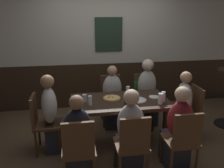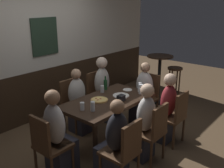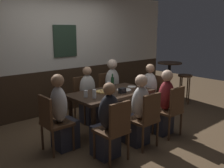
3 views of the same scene
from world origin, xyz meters
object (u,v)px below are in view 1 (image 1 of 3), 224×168
object	(u,v)px
person_left_near	(78,143)
beer_glass_half	(84,99)
chair_mid_near	(133,143)
person_head_west	(54,119)
chair_head_east	(190,110)
plate_white_small	(154,97)
person_right_near	(177,133)
pint_glass_pale	(90,101)
person_head_east	(180,112)
tumbler_water	(128,90)
person_mid_near	(129,138)
plate_white_large	(138,100)
pizza	(112,98)
chair_right_near	(183,139)
dining_table	(120,106)
chair_right_far	(145,95)
beer_bottle_green	(136,86)
chair_head_west	(42,120)
condiment_caddy	(129,101)
chair_left_near	(79,148)
chair_mid_far	(111,96)
pint_glass_stout	(161,99)
person_mid_far	(113,101)
person_right_far	(147,97)

from	to	relation	value
person_left_near	beer_glass_half	xyz separation A→B (m)	(0.12, 0.67, 0.32)
chair_mid_near	person_head_west	world-z (taller)	person_head_west
chair_head_east	plate_white_small	bearing A→B (deg)	177.14
person_head_west	person_right_near	world-z (taller)	person_head_west
person_right_near	pint_glass_pale	world-z (taller)	person_right_near
person_head_east	tumbler_water	distance (m)	0.90
person_mid_near	plate_white_large	world-z (taller)	person_mid_near
pizza	plate_white_small	distance (m)	0.66
chair_right_near	person_head_west	bearing A→B (deg)	153.42
dining_table	chair_right_far	size ratio (longest dim) A/B	1.67
chair_right_near	beer_bottle_green	size ratio (longest dim) A/B	3.69
chair_right_near	chair_head_east	bearing A→B (deg)	58.34
person_head_east	person_mid_near	bearing A→B (deg)	-146.43
tumbler_water	plate_white_small	world-z (taller)	tumbler_water
chair_head_west	person_head_east	world-z (taller)	person_head_east
person_mid_near	person_head_east	world-z (taller)	person_mid_near
chair_right_near	beer_glass_half	distance (m)	1.47
chair_mid_near	person_mid_near	bearing A→B (deg)	90.00
condiment_caddy	beer_bottle_green	bearing A→B (deg)	65.48
person_right_near	pizza	xyz separation A→B (m)	(-0.75, 0.73, 0.27)
chair_left_near	person_left_near	size ratio (longest dim) A/B	0.79
chair_mid_far	pint_glass_stout	distance (m)	1.23
beer_glass_half	chair_head_west	bearing A→B (deg)	-178.18
dining_table	plate_white_small	xyz separation A→B (m)	(0.55, 0.03, 0.10)
person_mid_far	pint_glass_stout	world-z (taller)	person_mid_far
beer_bottle_green	plate_white_large	size ratio (longest dim) A/B	0.90
chair_mid_near	pizza	distance (m)	0.94
person_head_east	dining_table	bearing A→B (deg)	180.00
chair_mid_far	chair_mid_near	world-z (taller)	same
chair_head_east	person_mid_near	distance (m)	1.32
chair_mid_far	pint_glass_pale	bearing A→B (deg)	-115.98
pizza	plate_white_large	distance (m)	0.39
chair_right_near	person_left_near	size ratio (longest dim) A/B	0.79
person_right_far	chair_head_west	bearing A→B (deg)	-159.89
dining_table	person_right_far	bearing A→B (deg)	45.51
chair_right_far	pizza	world-z (taller)	chair_right_far
person_head_west	pizza	world-z (taller)	person_head_west
dining_table	plate_white_large	xyz separation A→B (m)	(0.26, -0.05, 0.10)
person_mid_far	tumbler_water	bearing A→B (deg)	-62.54
beer_bottle_green	chair_right_far	bearing A→B (deg)	56.84
person_right_near	beer_bottle_green	world-z (taller)	person_right_near
person_head_west	person_left_near	world-z (taller)	person_head_west
person_head_west	person_head_east	distance (m)	1.97
plate_white_large	chair_head_west	bearing A→B (deg)	177.79
person_left_near	person_mid_near	bearing A→B (deg)	-0.13
chair_head_west	pint_glass_pale	world-z (taller)	chair_head_west
person_mid_near	beer_bottle_green	bearing A→B (deg)	71.45
beer_bottle_green	chair_right_near	bearing A→B (deg)	-74.91
condiment_caddy	chair_right_near	bearing A→B (deg)	-48.98
chair_mid_far	chair_left_near	distance (m)	1.76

